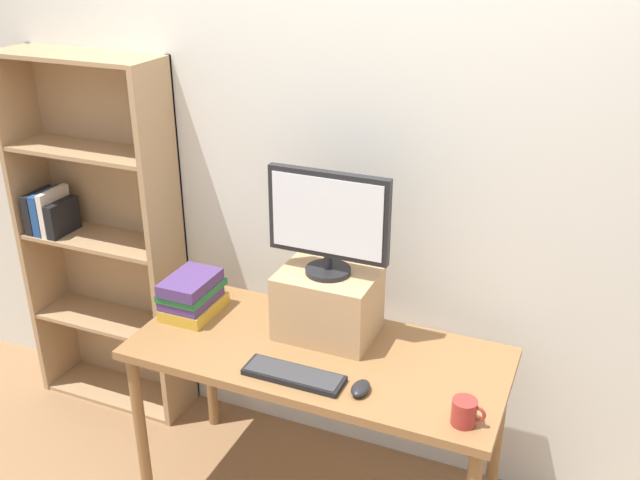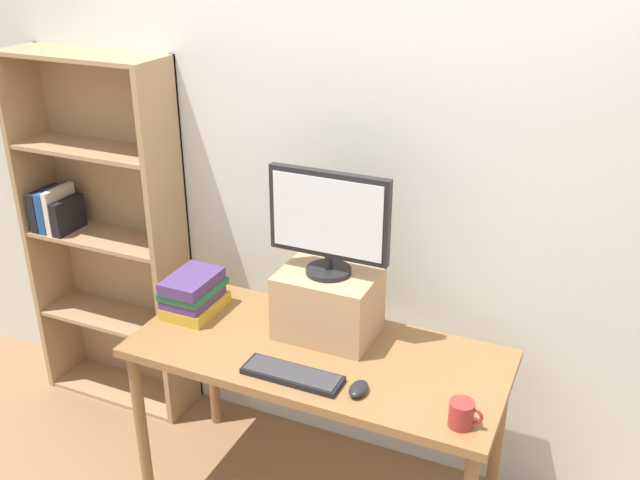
# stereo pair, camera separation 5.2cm
# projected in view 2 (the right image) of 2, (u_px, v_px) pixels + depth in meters

# --- Properties ---
(back_wall) EXTENTS (7.00, 0.08, 2.60)m
(back_wall) POSITION_uv_depth(u_px,v_px,m) (365.00, 187.00, 2.99)
(back_wall) COLOR silver
(back_wall) RESTS_ON ground_plane
(desk) EXTENTS (1.49, 0.66, 0.78)m
(desk) POSITION_uv_depth(u_px,v_px,m) (318.00, 368.00, 2.85)
(desk) COLOR olive
(desk) RESTS_ON ground_plane
(bookshelf_unit) EXTENTS (0.81, 0.28, 1.80)m
(bookshelf_unit) POSITION_uv_depth(u_px,v_px,m) (105.00, 234.00, 3.52)
(bookshelf_unit) COLOR tan
(bookshelf_unit) RESTS_ON ground_plane
(riser_box) EXTENTS (0.39, 0.30, 0.28)m
(riser_box) POSITION_uv_depth(u_px,v_px,m) (328.00, 303.00, 2.87)
(riser_box) COLOR tan
(riser_box) RESTS_ON desk
(computer_monitor) EXTENTS (0.49, 0.18, 0.42)m
(computer_monitor) POSITION_uv_depth(u_px,v_px,m) (329.00, 220.00, 2.72)
(computer_monitor) COLOR black
(computer_monitor) RESTS_ON riser_box
(keyboard) EXTENTS (0.38, 0.12, 0.02)m
(keyboard) POSITION_uv_depth(u_px,v_px,m) (292.00, 375.00, 2.64)
(keyboard) COLOR black
(keyboard) RESTS_ON desk
(computer_mouse) EXTENTS (0.06, 0.10, 0.04)m
(computer_mouse) POSITION_uv_depth(u_px,v_px,m) (359.00, 389.00, 2.55)
(computer_mouse) COLOR black
(computer_mouse) RESTS_ON desk
(book_stack) EXTENTS (0.20, 0.27, 0.18)m
(book_stack) POSITION_uv_depth(u_px,v_px,m) (194.00, 294.00, 3.05)
(book_stack) COLOR gold
(book_stack) RESTS_ON desk
(coffee_mug) EXTENTS (0.12, 0.09, 0.09)m
(coffee_mug) POSITION_uv_depth(u_px,v_px,m) (462.00, 414.00, 2.38)
(coffee_mug) COLOR #9E2D28
(coffee_mug) RESTS_ON desk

